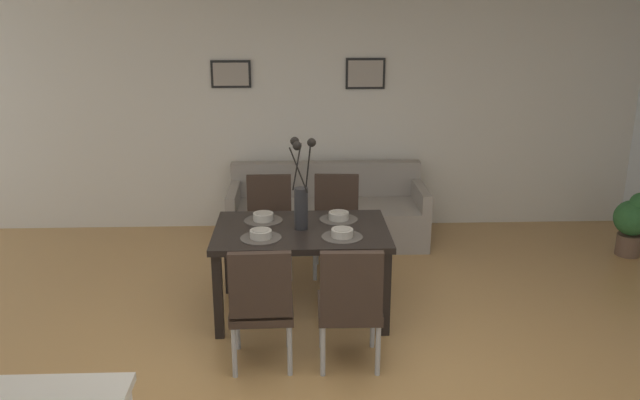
% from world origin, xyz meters
% --- Properties ---
extents(ground_plane, '(9.00, 9.00, 0.00)m').
position_xyz_m(ground_plane, '(0.00, 0.00, 0.00)').
color(ground_plane, tan).
extents(back_wall_panel, '(9.00, 0.10, 2.60)m').
position_xyz_m(back_wall_panel, '(0.00, 3.25, 1.30)').
color(back_wall_panel, silver).
rests_on(back_wall_panel, ground).
extents(dining_table, '(1.40, 0.93, 0.74)m').
position_xyz_m(dining_table, '(-0.20, 1.01, 0.65)').
color(dining_table, black).
rests_on(dining_table, ground).
extents(dining_chair_near_left, '(0.45, 0.45, 0.92)m').
position_xyz_m(dining_chair_near_left, '(-0.49, 0.16, 0.51)').
color(dining_chair_near_left, '#33261E').
rests_on(dining_chair_near_left, ground).
extents(dining_chair_near_right, '(0.45, 0.45, 0.92)m').
position_xyz_m(dining_chair_near_right, '(-0.50, 1.90, 0.51)').
color(dining_chair_near_right, '#33261E').
rests_on(dining_chair_near_right, ground).
extents(dining_chair_far_left, '(0.45, 0.45, 0.92)m').
position_xyz_m(dining_chair_far_left, '(0.13, 0.15, 0.51)').
color(dining_chair_far_left, '#33261E').
rests_on(dining_chair_far_left, ground).
extents(dining_chair_far_right, '(0.47, 0.47, 0.92)m').
position_xyz_m(dining_chair_far_right, '(0.14, 1.89, 0.51)').
color(dining_chair_far_right, '#33261E').
rests_on(dining_chair_far_right, ground).
extents(centerpiece_vase, '(0.21, 0.23, 0.73)m').
position_xyz_m(centerpiece_vase, '(-0.20, 1.01, 1.02)').
color(centerpiece_vase, '#232326').
rests_on(centerpiece_vase, dining_table).
extents(placemat_near_left, '(0.32, 0.32, 0.01)m').
position_xyz_m(placemat_near_left, '(-0.52, 0.80, 0.74)').
color(placemat_near_left, '#4C4742').
rests_on(placemat_near_left, dining_table).
extents(bowl_near_left, '(0.17, 0.17, 0.07)m').
position_xyz_m(bowl_near_left, '(-0.52, 0.80, 0.78)').
color(bowl_near_left, '#B2ADA3').
rests_on(bowl_near_left, dining_table).
extents(placemat_near_right, '(0.32, 0.32, 0.01)m').
position_xyz_m(placemat_near_right, '(-0.52, 1.22, 0.74)').
color(placemat_near_right, '#4C4742').
rests_on(placemat_near_right, dining_table).
extents(bowl_near_right, '(0.17, 0.17, 0.07)m').
position_xyz_m(bowl_near_right, '(-0.52, 1.22, 0.78)').
color(bowl_near_right, '#B2ADA3').
rests_on(bowl_near_right, dining_table).
extents(placemat_far_left, '(0.32, 0.32, 0.01)m').
position_xyz_m(placemat_far_left, '(0.11, 0.80, 0.74)').
color(placemat_far_left, '#4C4742').
rests_on(placemat_far_left, dining_table).
extents(bowl_far_left, '(0.17, 0.17, 0.07)m').
position_xyz_m(bowl_far_left, '(0.11, 0.80, 0.78)').
color(bowl_far_left, '#B2ADA3').
rests_on(bowl_far_left, dining_table).
extents(placemat_far_right, '(0.32, 0.32, 0.01)m').
position_xyz_m(placemat_far_right, '(0.11, 1.22, 0.74)').
color(placemat_far_right, '#4C4742').
rests_on(placemat_far_right, dining_table).
extents(bowl_far_right, '(0.17, 0.17, 0.07)m').
position_xyz_m(bowl_far_right, '(0.11, 1.22, 0.78)').
color(bowl_far_right, '#B2ADA3').
rests_on(bowl_far_right, dining_table).
extents(sofa, '(2.08, 0.84, 0.80)m').
position_xyz_m(sofa, '(0.09, 2.70, 0.28)').
color(sofa, gray).
rests_on(sofa, ground).
extents(framed_picture_left, '(0.43, 0.03, 0.29)m').
position_xyz_m(framed_picture_left, '(-0.93, 3.18, 1.74)').
color(framed_picture_left, black).
extents(framed_picture_center, '(0.43, 0.03, 0.33)m').
position_xyz_m(framed_picture_center, '(0.53, 3.18, 1.74)').
color(framed_picture_center, black).
extents(potted_plant, '(0.36, 0.36, 0.67)m').
position_xyz_m(potted_plant, '(3.16, 2.14, 0.37)').
color(potted_plant, brown).
rests_on(potted_plant, ground).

